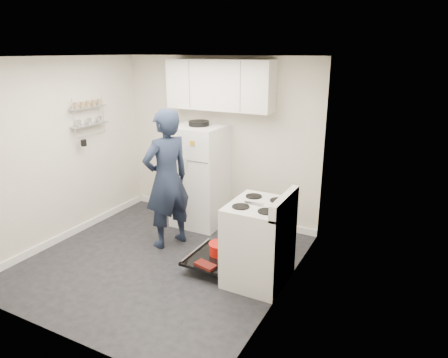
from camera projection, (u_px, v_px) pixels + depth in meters
The scene contains 7 objects.
room at pixel (156, 169), 4.79m from camera, with size 3.21×3.21×2.51m.
electric_range at pixel (258, 243), 4.55m from camera, with size 0.66×0.76×1.10m.
open_oven_door at pixel (216, 253), 4.91m from camera, with size 0.55×0.71×0.22m.
refrigerator at pixel (200, 176), 6.01m from camera, with size 0.72×0.74×1.60m.
upper_cabinets at pixel (220, 85), 5.64m from camera, with size 1.60×0.33×0.70m, color silver.
wall_shelf_rack at pixel (89, 116), 5.68m from camera, with size 0.14×0.60×0.61m.
person at pixel (167, 179), 5.27m from camera, with size 0.69×0.45×1.88m, color #182035.
Camera 1 is at (2.80, -3.68, 2.56)m, focal length 32.00 mm.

